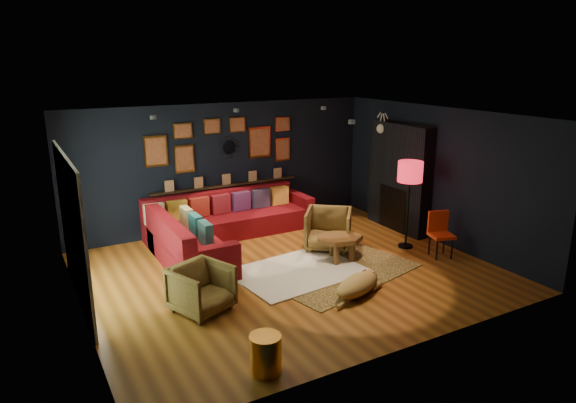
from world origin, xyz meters
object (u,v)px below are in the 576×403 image
coffee_table (339,241)px  pouf (205,264)px  gold_stool (265,354)px  dog (357,282)px  orange_chair (440,230)px  floor_lamp (410,175)px  armchair_left (201,286)px  armchair_right (328,227)px  sectional (215,229)px

coffee_table → pouf: (-2.30, 0.51, -0.15)m
gold_stool → dog: 2.37m
orange_chair → floor_lamp: 1.12m
pouf → orange_chair: orange_chair is taller
armchair_left → gold_stool: size_ratio=1.63×
armchair_right → floor_lamp: (1.33, -0.65, 0.97)m
armchair_left → dog: armchair_left is taller
pouf → armchair_left: armchair_left is taller
sectional → orange_chair: (3.34, -2.48, 0.16)m
orange_chair → coffee_table: bearing=176.5°
pouf → armchair_left: size_ratio=0.79×
gold_stool → orange_chair: orange_chair is taller
pouf → floor_lamp: (3.80, -0.55, 1.17)m
sectional → orange_chair: bearing=-36.5°
orange_chair → floor_lamp: bearing=127.6°
sectional → floor_lamp: floor_lamp is taller
orange_chair → dog: orange_chair is taller
armchair_right → gold_stool: bearing=-94.9°
coffee_table → orange_chair: 1.85m
armchair_left → orange_chair: orange_chair is taller
armchair_right → floor_lamp: size_ratio=0.51×
armchair_left → orange_chair: 4.49m
sectional → pouf: bearing=-117.6°
coffee_table → floor_lamp: 1.81m
coffee_table → orange_chair: orange_chair is taller
sectional → orange_chair: size_ratio=4.15×
sectional → floor_lamp: 3.78m
coffee_table → armchair_right: 0.63m
sectional → armchair_left: bearing=-115.4°
armchair_right → coffee_table: bearing=-66.7°
armchair_right → dog: armchair_right is taller
pouf → floor_lamp: bearing=-8.2°
gold_stool → floor_lamp: 4.87m
armchair_right → orange_chair: size_ratio=1.02×
armchair_left → coffee_table: bearing=-10.0°
floor_lamp → sectional: bearing=149.2°
pouf → armchair_left: bearing=-112.6°
coffee_table → floor_lamp: floor_lamp is taller
gold_stool → dog: bearing=27.5°
orange_chair → sectional: bearing=160.8°
pouf → armchair_left: 1.20m
pouf → dog: size_ratio=0.46×
coffee_table → pouf: coffee_table is taller
armchair_right → gold_stool: 4.07m
armchair_left → dog: 2.33m
gold_stool → dog: (2.10, 1.09, -0.01)m
armchair_left → armchair_right: size_ratio=0.90×
floor_lamp → pouf: bearing=171.8°
sectional → gold_stool: bearing=-103.7°
pouf → orange_chair: (4.03, -1.17, 0.26)m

